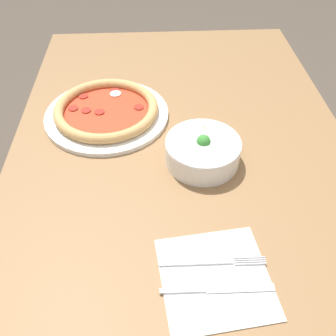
% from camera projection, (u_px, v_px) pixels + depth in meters
% --- Properties ---
extents(ground_plane, '(8.00, 8.00, 0.00)m').
position_uv_depth(ground_plane, '(178.00, 305.00, 1.38)').
color(ground_plane, '#4C4238').
extents(dining_table, '(1.39, 0.83, 0.73)m').
position_uv_depth(dining_table, '(182.00, 189.00, 0.94)').
color(dining_table, olive).
rests_on(dining_table, ground_plane).
extents(pizza, '(0.33, 0.33, 0.04)m').
position_uv_depth(pizza, '(107.00, 111.00, 0.99)').
color(pizza, white).
rests_on(pizza, dining_table).
extents(bowl, '(0.17, 0.17, 0.08)m').
position_uv_depth(bowl, '(203.00, 151.00, 0.85)').
color(bowl, white).
rests_on(bowl, dining_table).
extents(napkin, '(0.21, 0.21, 0.00)m').
position_uv_depth(napkin, '(215.00, 278.00, 0.66)').
color(napkin, white).
rests_on(napkin, dining_table).
extents(fork, '(0.02, 0.19, 0.00)m').
position_uv_depth(fork, '(212.00, 262.00, 0.67)').
color(fork, silver).
rests_on(fork, napkin).
extents(knife, '(0.02, 0.20, 0.01)m').
position_uv_depth(knife, '(212.00, 289.00, 0.64)').
color(knife, silver).
rests_on(knife, napkin).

